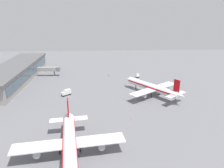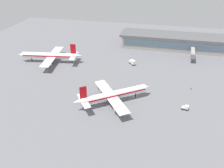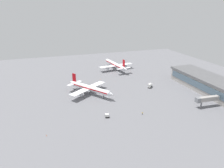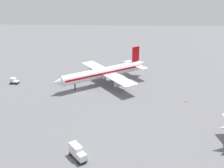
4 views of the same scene
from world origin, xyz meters
TOP-DOWN VIEW (x-y plane):
  - ground at (0.00, 0.00)m, footprint 288.00×288.00m
  - terminal_building at (-24.02, -77.94)m, footprint 89.65×21.59m
  - airplane_at_gate at (62.52, -29.98)m, footprint 45.41×36.72m
  - airplane_taxiing at (8.66, 9.30)m, footprint 36.34×30.74m
  - baggage_tug at (-27.51, 7.33)m, footprint 3.51×2.75m
  - catering_truck at (6.03, -39.18)m, footprint 5.02×5.53m
  - ground_crew_worker at (-31.50, -13.51)m, footprint 0.43×0.57m
  - jet_bridge at (-34.68, -57.07)m, footprint 3.81×16.40m
  - safety_cone_near_gate at (-35.46, 41.24)m, footprint 0.44×0.44m
  - safety_cone_mid_apron at (37.91, -6.94)m, footprint 0.44×0.44m

SIDE VIEW (x-z plane):
  - ground at x=0.00m, z-range 0.00..0.00m
  - safety_cone_near_gate at x=-35.46m, z-range 0.00..0.60m
  - safety_cone_mid_apron at x=37.91m, z-range 0.00..0.60m
  - ground_crew_worker at x=-31.50m, z-range 0.01..1.68m
  - baggage_tug at x=-27.51m, z-range 0.01..2.31m
  - catering_truck at x=6.03m, z-range 0.05..3.35m
  - airplane_taxiing at x=8.66m, z-range -1.76..11.15m
  - airplane_at_gate at x=62.52m, z-range -1.89..11.95m
  - jet_bridge at x=-34.68m, z-range 1.75..8.49m
  - terminal_building at x=-24.02m, z-range 0.11..11.14m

